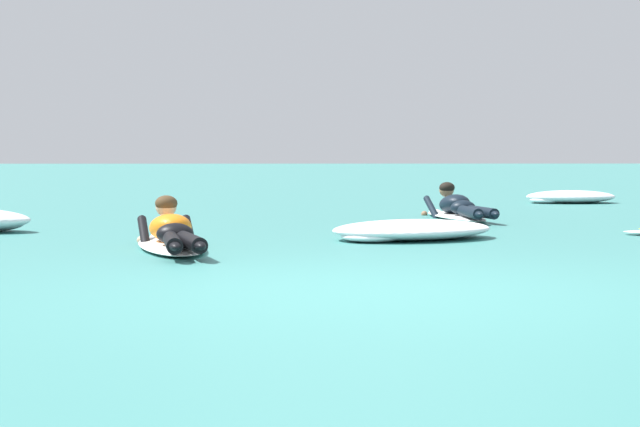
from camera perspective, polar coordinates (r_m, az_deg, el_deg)
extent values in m
plane|color=#387A75|center=(17.04, 0.17, 0.28)|extent=(120.00, 120.00, 0.00)
ellipsoid|color=white|center=(10.09, -8.06, -1.71)|extent=(1.05, 2.22, 0.07)
ellipsoid|color=white|center=(11.11, -8.61, -1.20)|extent=(0.25, 0.24, 0.06)
ellipsoid|color=orange|center=(10.13, -8.10, -0.76)|extent=(0.54, 0.75, 0.35)
ellipsoid|color=black|center=(9.74, -7.85, -1.10)|extent=(0.39, 0.35, 0.20)
cylinder|color=black|center=(9.19, -7.98, -1.56)|extent=(0.27, 0.82, 0.14)
ellipsoid|color=black|center=(8.79, -7.86, -1.78)|extent=(0.15, 0.24, 0.08)
cylinder|color=black|center=(9.20, -6.99, -1.54)|extent=(0.36, 0.81, 0.14)
ellipsoid|color=black|center=(8.81, -6.51, -1.75)|extent=(0.15, 0.24, 0.08)
cylinder|color=black|center=(10.49, -9.50, -1.07)|extent=(0.21, 0.58, 0.33)
sphere|color=tan|center=(10.87, -9.65, -1.44)|extent=(0.09, 0.09, 0.09)
cylinder|color=black|center=(10.51, -7.10, -1.04)|extent=(0.21, 0.58, 0.33)
sphere|color=tan|center=(10.87, -7.32, -1.42)|extent=(0.09, 0.09, 0.09)
sphere|color=tan|center=(10.51, -8.33, 0.39)|extent=(0.21, 0.21, 0.21)
ellipsoid|color=#47331E|center=(10.49, -8.32, 0.55)|extent=(0.26, 0.24, 0.16)
ellipsoid|color=white|center=(14.55, 7.35, -0.14)|extent=(0.81, 2.19, 0.07)
ellipsoid|color=white|center=(15.53, 6.24, 0.12)|extent=(0.21, 0.22, 0.06)
ellipsoid|color=black|center=(14.59, 7.29, 0.52)|extent=(0.49, 0.71, 0.34)
ellipsoid|color=black|center=(14.23, 7.75, 0.32)|extent=(0.38, 0.33, 0.20)
cylinder|color=black|center=(13.67, 8.13, 0.06)|extent=(0.21, 0.83, 0.14)
ellipsoid|color=black|center=(13.28, 8.57, -0.04)|extent=(0.13, 0.23, 0.08)
cylinder|color=black|center=(13.72, 8.76, 0.07)|extent=(0.30, 0.83, 0.14)
ellipsoid|color=black|center=(13.35, 9.42, -0.03)|extent=(0.13, 0.23, 0.08)
cylinder|color=black|center=(14.88, 6.07, 0.27)|extent=(0.18, 0.61, 0.35)
sphere|color=#8C6647|center=(15.27, 5.67, -0.02)|extent=(0.09, 0.09, 0.09)
cylinder|color=black|center=(14.99, 7.71, 0.28)|extent=(0.18, 0.61, 0.35)
sphere|color=#8C6647|center=(15.35, 7.29, -0.02)|extent=(0.09, 0.09, 0.09)
sphere|color=#8C6647|center=(14.96, 6.86, 1.29)|extent=(0.21, 0.21, 0.21)
ellipsoid|color=black|center=(14.94, 6.89, 1.40)|extent=(0.25, 0.23, 0.16)
ellipsoid|color=white|center=(19.32, 13.41, 0.89)|extent=(1.64, 1.09, 0.22)
ellipsoid|color=white|center=(19.59, 14.38, 0.81)|extent=(0.66, 0.61, 0.16)
ellipsoid|color=white|center=(19.08, 12.13, 0.73)|extent=(0.60, 0.54, 0.12)
ellipsoid|color=white|center=(11.13, 5.02, -0.87)|extent=(2.09, 1.74, 0.21)
ellipsoid|color=white|center=(11.50, 6.55, -0.89)|extent=(0.67, 0.60, 0.14)
ellipsoid|color=white|center=(10.78, 2.82, -1.24)|extent=(0.73, 0.67, 0.11)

